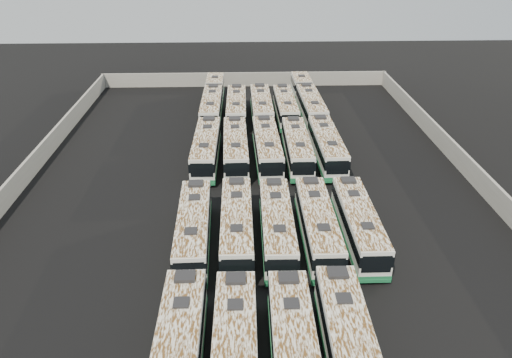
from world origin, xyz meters
name	(u,v)px	position (x,y,z in m)	size (l,w,h in m)	color
ground	(250,196)	(0.00, 0.00, 0.00)	(140.00, 140.00, 0.00)	black
perimeter_wall	(250,185)	(0.00, 0.00, 1.10)	(45.20, 73.20, 2.20)	gray
bus_front_far_left	(178,355)	(-4.53, -21.32, 1.73)	(2.55, 12.01, 3.38)	silver
bus_front_left	(235,356)	(-1.35, -21.54, 1.71)	(2.65, 11.92, 3.35)	silver
bus_front_center	(294,355)	(1.98, -21.53, 1.70)	(2.65, 11.86, 3.33)	silver
bus_front_right	(350,350)	(5.15, -21.31, 1.74)	(2.76, 12.12, 3.40)	silver
bus_midfront_far_left	(194,229)	(-4.67, -8.29, 1.68)	(2.75, 11.73, 3.29)	silver
bus_midfront_left	(237,226)	(-1.26, -8.01, 1.69)	(2.50, 11.76, 3.31)	silver
bus_midfront_center	(277,226)	(1.96, -8.15, 1.68)	(2.58, 11.66, 3.28)	silver
bus_midfront_right	(318,225)	(5.23, -8.13, 1.69)	(2.52, 11.77, 3.31)	silver
bus_midfront_far_right	(359,224)	(8.56, -8.01, 1.67)	(2.49, 11.60, 3.27)	silver
bus_midback_far_left	(206,148)	(-4.54, 7.52, 1.73)	(2.75, 12.08, 3.39)	silver
bus_midback_left	(236,148)	(-1.40, 7.52, 1.72)	(2.74, 11.99, 3.37)	silver
bus_midback_center	(267,147)	(2.01, 7.50, 1.74)	(2.83, 12.13, 3.40)	silver
bus_midback_right	(297,147)	(5.27, 7.50, 1.69)	(2.55, 11.75, 3.31)	silver
bus_midback_far_right	(327,146)	(8.52, 7.62, 1.73)	(2.66, 12.01, 3.38)	silver
bus_back_far_left	(213,100)	(-4.53, 24.07, 1.70)	(2.68, 18.33, 3.32)	silver
bus_back_left	(236,108)	(-1.31, 20.69, 1.70)	(2.62, 11.83, 3.33)	silver
bus_back_center	(261,107)	(1.97, 20.66, 1.74)	(2.63, 12.06, 3.39)	silver
bus_back_right	(286,107)	(5.17, 20.89, 1.67)	(2.59, 11.63, 3.27)	silver
bus_back_far_right	(308,99)	(8.48, 23.88, 1.72)	(2.89, 18.65, 3.37)	silver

